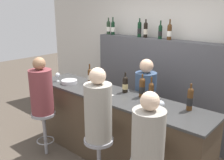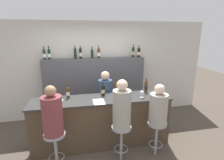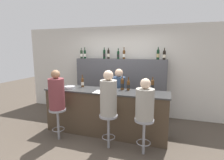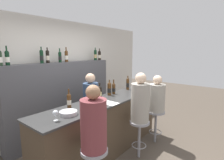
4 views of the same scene
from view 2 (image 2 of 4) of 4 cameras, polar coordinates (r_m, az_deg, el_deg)
name	(u,v)px [view 2 (image 2 of 4)]	position (r m, az deg, el deg)	size (l,w,h in m)	color
ground_plane	(105,151)	(3.77, -2.43, -22.26)	(16.00, 16.00, 0.00)	#4C4238
wall_back	(94,70)	(4.84, -5.97, 3.21)	(6.40, 0.05, 2.60)	beige
bar_counter	(102,121)	(3.74, -3.28, -13.26)	(2.80, 0.64, 1.02)	#473828
back_bar_cabinet	(95,89)	(4.74, -5.53, -2.89)	(2.62, 0.28, 1.66)	#4C4C51
wine_bottle_counter_0	(68,92)	(3.63, -14.21, -3.88)	(0.07, 0.07, 0.30)	#4C2D14
wine_bottle_counter_1	(103,90)	(3.66, -2.94, -3.24)	(0.08, 0.08, 0.29)	black
wine_bottle_counter_2	(116,88)	(3.71, 1.43, -2.73)	(0.08, 0.08, 0.31)	#4C2D14
wine_bottle_counter_3	(123,89)	(3.74, 3.53, -2.85)	(0.07, 0.07, 0.30)	#4C2D14
wine_bottle_counter_4	(146,86)	(3.90, 11.05, -2.02)	(0.07, 0.07, 0.32)	#4C2D14
wine_bottle_backbar_0	(44,54)	(4.58, -21.25, 7.87)	(0.08, 0.08, 0.32)	#233823
wine_bottle_backbar_1	(49,54)	(4.56, -19.82, 7.97)	(0.07, 0.07, 0.33)	black
wine_bottle_backbar_2	(75,53)	(4.52, -11.90, 8.56)	(0.07, 0.07, 0.33)	black
wine_bottle_backbar_3	(81,53)	(4.52, -10.24, 8.61)	(0.07, 0.07, 0.31)	black
wine_bottle_backbar_4	(92,54)	(4.54, -6.51, 8.59)	(0.07, 0.07, 0.30)	black
wine_bottle_backbar_5	(99,53)	(4.55, -4.37, 8.80)	(0.07, 0.07, 0.33)	#4C2D14
wine_bottle_backbar_6	(133,52)	(4.76, 6.92, 9.10)	(0.08, 0.08, 0.33)	black
wine_bottle_backbar_7	(139,52)	(4.82, 8.74, 8.95)	(0.08, 0.08, 0.31)	black
wine_glass_0	(42,100)	(3.41, -21.85, -6.04)	(0.07, 0.07, 0.14)	silver
wine_glass_1	(142,93)	(3.58, 9.74, -4.12)	(0.08, 0.08, 0.15)	silver
metal_bowl	(56,102)	(3.44, -17.76, -6.78)	(0.25, 0.25, 0.05)	#B7B7BC
tasting_menu	(99,102)	(3.36, -4.33, -7.10)	(0.21, 0.30, 0.00)	white
bar_stool_left	(55,142)	(3.23, -18.06, -18.66)	(0.35, 0.35, 0.68)	gray
guest_seated_left	(52,114)	(2.99, -18.86, -10.43)	(0.32, 0.32, 0.83)	brown
bar_stool_middle	(121,134)	(3.29, 3.08, -17.25)	(0.35, 0.35, 0.68)	gray
guest_seated_middle	(122,107)	(3.04, 3.22, -8.77)	(0.32, 0.32, 0.86)	gray
bar_stool_right	(157,130)	(3.50, 14.38, -15.55)	(0.35, 0.35, 0.68)	gray
guest_seated_right	(158,107)	(3.29, 14.91, -8.49)	(0.33, 0.33, 0.74)	gray
bartender	(105,104)	(4.17, -2.16, -7.73)	(0.32, 0.32, 1.46)	#334766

